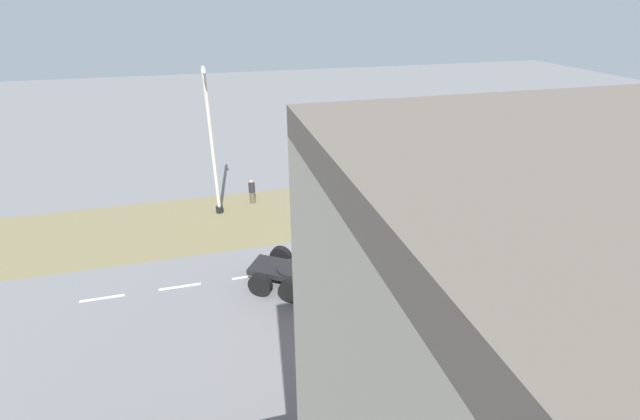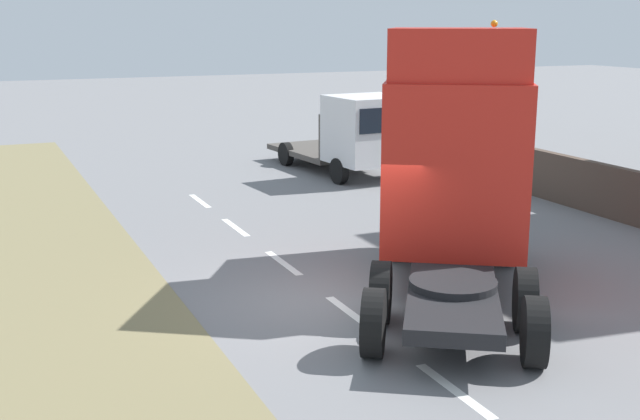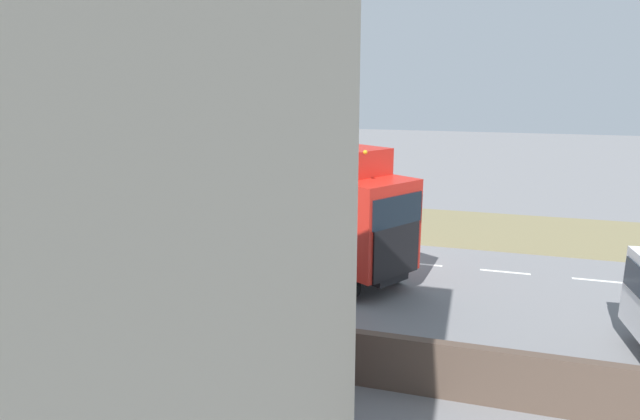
{
  "view_description": "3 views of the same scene",
  "coord_description": "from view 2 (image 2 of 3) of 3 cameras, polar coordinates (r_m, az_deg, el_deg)",
  "views": [
    {
      "loc": [
        16.56,
        -4.98,
        11.6
      ],
      "look_at": [
        -2.9,
        0.12,
        1.5
      ],
      "focal_mm": 24.0,
      "sensor_mm": 36.0,
      "label": 1
    },
    {
      "loc": [
        -5.69,
        -12.3,
        4.86
      ],
      "look_at": [
        0.35,
        1.4,
        1.33
      ],
      "focal_mm": 45.0,
      "sensor_mm": 36.0,
      "label": 2
    },
    {
      "loc": [
        20.1,
        4.41,
        6.92
      ],
      "look_at": [
        -0.43,
        -1.66,
        1.79
      ],
      "focal_mm": 30.0,
      "sensor_mm": 36.0,
      "label": 3
    }
  ],
  "objects": [
    {
      "name": "lane_markings",
      "position": [
        13.8,
        2.22,
        -7.34
      ],
      "size": [
        0.16,
        21.0,
        0.0
      ],
      "color": "white",
      "rests_on": "ground"
    },
    {
      "name": "ground_plane",
      "position": [
        14.4,
        0.99,
        -6.46
      ],
      "size": [
        120.0,
        120.0,
        0.0
      ],
      "primitive_type": "plane",
      "color": "slate",
      "rests_on": "ground"
    },
    {
      "name": "lorry_cab",
      "position": [
        15.24,
        9.55,
        3.74
      ],
      "size": [
        5.73,
        6.98,
        4.88
      ],
      "rotation": [
        0.0,
        0.0,
        -0.57
      ],
      "color": "black",
      "rests_on": "ground"
    },
    {
      "name": "flatbed_truck",
      "position": [
        25.32,
        2.82,
        5.4
      ],
      "size": [
        2.72,
        6.33,
        2.64
      ],
      "rotation": [
        0.0,
        0.0,
        3.23
      ],
      "color": "silver",
      "rests_on": "ground"
    }
  ]
}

